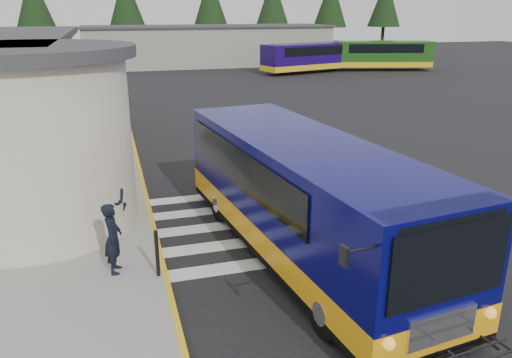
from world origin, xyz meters
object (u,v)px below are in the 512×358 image
object	(u,v)px
bollard	(157,253)
far_bus_a	(307,56)
transit_bus	(304,202)
far_bus_b	(382,54)
pedestrian_b	(113,203)
pedestrian_a	(113,238)

from	to	relation	value
bollard	far_bus_a	world-z (taller)	far_bus_a
transit_bus	far_bus_b	xyz separation A→B (m)	(22.38, 35.14, 0.21)
far_bus_b	pedestrian_b	bearing A→B (deg)	155.51
bollard	pedestrian_b	bearing A→B (deg)	108.40
transit_bus	far_bus_b	distance (m)	41.67
pedestrian_a	pedestrian_b	xyz separation A→B (m)	(0.06, 2.08, 0.05)
pedestrian_a	far_bus_a	bearing A→B (deg)	-20.25
transit_bus	pedestrian_a	xyz separation A→B (m)	(-4.50, 0.10, -0.41)
pedestrian_b	bollard	size ratio (longest dim) A/B	1.60
pedestrian_a	far_bus_b	bearing A→B (deg)	-29.63
transit_bus	pedestrian_b	distance (m)	4.97
bollard	far_bus_b	size ratio (longest dim) A/B	0.11
transit_bus	pedestrian_a	size ratio (longest dim) A/B	6.39
transit_bus	far_bus_b	size ratio (longest dim) A/B	1.06
pedestrian_a	pedestrian_b	bearing A→B (deg)	6.27
pedestrian_b	bollard	world-z (taller)	pedestrian_b
transit_bus	far_bus_a	distance (m)	38.03
pedestrian_b	far_bus_b	bearing A→B (deg)	141.96
pedestrian_a	bollard	distance (m)	1.06
transit_bus	bollard	size ratio (longest dim) A/B	9.59
bollard	far_bus_b	world-z (taller)	far_bus_b
pedestrian_a	transit_bus	bearing A→B (deg)	-83.44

